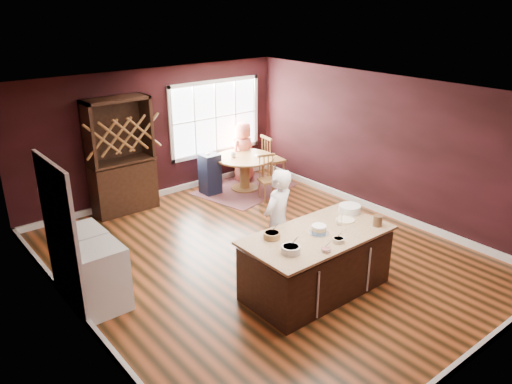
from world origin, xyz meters
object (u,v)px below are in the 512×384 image
dryer (82,260)px  toddler (207,157)px  chair_east (273,158)px  seated_woman (243,152)px  washer (100,278)px  hutch (121,156)px  layer_cake (319,230)px  chair_north (236,156)px  baker (278,222)px  dining_table (245,166)px  high_chair (210,173)px  kitchen_island (316,264)px  chair_south (269,178)px

dryer → toddler: bearing=30.2°
chair_east → dryer: bearing=116.3°
seated_woman → washer: seated_woman is taller
hutch → chair_east: bearing=-8.6°
layer_cake → chair_north: layer_cake is taller
baker → washer: baker is taller
dining_table → high_chair: (-0.73, 0.28, -0.07)m
seated_woman → hutch: (-2.92, 0.09, 0.45)m
dining_table → washer: bearing=-151.3°
hutch → dryer: (-1.74, -2.30, -0.66)m
kitchen_island → dining_table: size_ratio=1.67×
washer → kitchen_island: bearing=-30.6°
dryer → seated_woman: bearing=25.4°
high_chair → washer: bearing=-143.7°
kitchen_island → layer_cake: size_ratio=7.42×
chair_south → washer: chair_south is taller
high_chair → washer: (-3.58, -2.64, 0.01)m
dining_table → washer: (-4.32, -2.36, -0.07)m
dining_table → toddler: (-0.75, 0.35, 0.28)m
layer_cake → dryer: bearing=140.3°
chair_north → dryer: chair_north is taller
chair_east → high_chair: (-1.61, 0.23, -0.08)m
chair_south → high_chair: bearing=142.0°
baker → toddler: baker is taller
seated_woman → hutch: hutch is taller
hutch → washer: (-1.74, -2.94, -0.67)m
layer_cake → dryer: layer_cake is taller
washer → dryer: bearing=90.0°
layer_cake → chair_east: 4.73m
chair_east → hutch: bearing=88.8°
toddler → washer: bearing=-142.7°
layer_cake → seated_woman: 4.85m
kitchen_island → washer: 3.00m
layer_cake → high_chair: bearing=76.9°
dining_table → chair_east: (0.87, 0.05, 0.01)m
chair_east → seated_woman: bearing=57.9°
dining_table → high_chair: 0.79m
layer_cake → chair_east: size_ratio=0.27×
toddler → washer: (-3.57, -2.71, -0.34)m
chair_south → layer_cake: bearing=-101.4°
kitchen_island → layer_cake: layer_cake is taller
baker → toddler: bearing=-122.9°
high_chair → toddler: bearing=102.6°
layer_cake → chair_south: bearing=60.8°
layer_cake → chair_east: (2.58, 3.95, -0.44)m
washer → chair_south: bearing=19.7°
high_chair → chair_east: bearing=-8.1°
chair_east → toddler: bearing=87.0°
high_chair → chair_north: bearing=26.0°
baker → chair_east: size_ratio=1.54×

